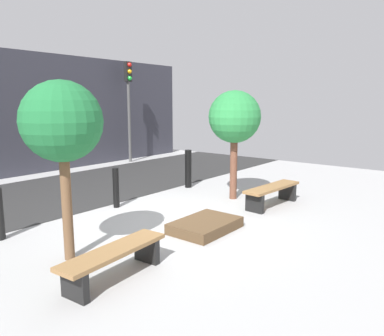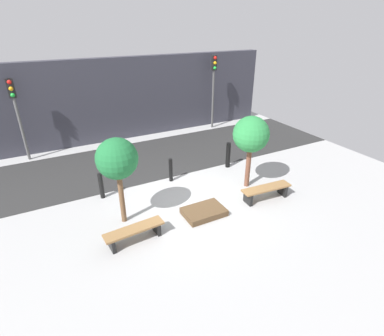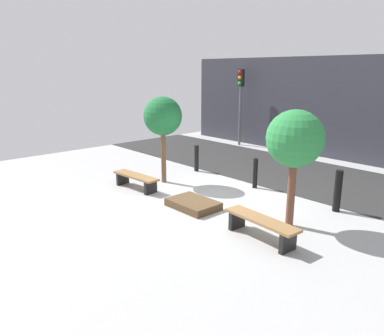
% 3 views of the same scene
% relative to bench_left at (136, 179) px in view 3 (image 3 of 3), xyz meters
% --- Properties ---
extents(ground_plane, '(18.00, 18.00, 0.00)m').
position_rel_bench_left_xyz_m(ground_plane, '(2.38, 1.08, -0.31)').
color(ground_plane, '#A3A3A3').
extents(road_strip, '(18.00, 4.29, 0.01)m').
position_rel_bench_left_xyz_m(road_strip, '(2.38, 5.17, -0.31)').
color(road_strip, '#2A2A2A').
rests_on(road_strip, ground).
extents(building_facade, '(16.20, 0.50, 4.07)m').
position_rel_bench_left_xyz_m(building_facade, '(2.38, 8.42, 1.72)').
color(building_facade, '#33333D').
rests_on(building_facade, ground).
extents(bench_left, '(1.74, 0.56, 0.44)m').
position_rel_bench_left_xyz_m(bench_left, '(0.00, 0.00, 0.00)').
color(bench_left, black).
rests_on(bench_left, ground).
extents(bench_right, '(1.84, 0.58, 0.48)m').
position_rel_bench_left_xyz_m(bench_right, '(4.75, 0.00, 0.03)').
color(bench_right, black).
rests_on(bench_right, ground).
extents(planter_bed, '(1.32, 0.91, 0.20)m').
position_rel_bench_left_xyz_m(planter_bed, '(2.38, 0.20, -0.21)').
color(planter_bed, brown).
rests_on(planter_bed, ground).
extents(tree_behind_left_bench, '(1.21, 1.21, 2.75)m').
position_rel_bench_left_xyz_m(tree_behind_left_bench, '(0.00, 1.08, 1.80)').
color(tree_behind_left_bench, brown).
rests_on(tree_behind_left_bench, ground).
extents(tree_behind_right_bench, '(1.29, 1.29, 2.71)m').
position_rel_bench_left_xyz_m(tree_behind_right_bench, '(4.75, 1.08, 1.72)').
color(tree_behind_right_bench, brown).
rests_on(tree_behind_right_bench, ground).
extents(bollard_far_left, '(0.16, 0.16, 0.94)m').
position_rel_bench_left_xyz_m(bollard_far_left, '(-0.28, 2.78, 0.16)').
color(bollard_far_left, black).
rests_on(bollard_far_left, ground).
extents(bollard_left, '(0.14, 0.14, 0.93)m').
position_rel_bench_left_xyz_m(bollard_left, '(2.38, 2.78, 0.15)').
color(bollard_left, black).
rests_on(bollard_left, ground).
extents(bollard_center, '(0.19, 0.19, 1.08)m').
position_rel_bench_left_xyz_m(bollard_center, '(5.03, 2.78, 0.23)').
color(bollard_center, black).
rests_on(bollard_center, ground).
extents(traffic_light_west, '(0.28, 0.27, 3.56)m').
position_rel_bench_left_xyz_m(traffic_light_west, '(-2.46, 7.60, 2.15)').
color(traffic_light_west, '#595959').
rests_on(traffic_light_west, ground).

